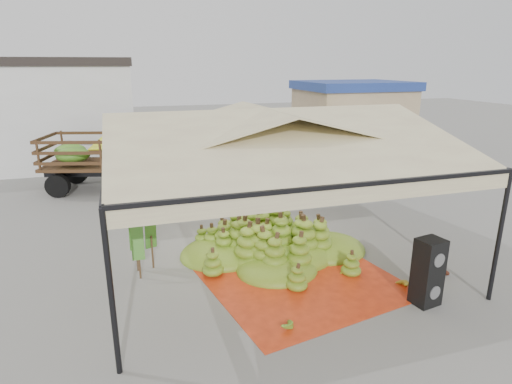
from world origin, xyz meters
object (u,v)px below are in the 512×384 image
object	(u,v)px
speaker_stack	(428,272)
vendor	(199,179)
banana_heap	(279,234)
truck_right	(326,137)
truck_left	(138,155)

from	to	relation	value
speaker_stack	vendor	world-z (taller)	vendor
banana_heap	vendor	size ratio (longest dim) A/B	2.98
truck_right	truck_left	bearing A→B (deg)	171.00
speaker_stack	truck_left	size ratio (longest dim) A/B	0.21
banana_heap	truck_right	xyz separation A→B (m)	(5.90, 9.12, 1.00)
banana_heap	truck_left	size ratio (longest dim) A/B	0.75
speaker_stack	truck_left	xyz separation A→B (m)	(-5.54, 11.24, 0.70)
vendor	truck_left	size ratio (longest dim) A/B	0.25
banana_heap	vendor	distance (m)	5.42
speaker_stack	truck_left	distance (m)	12.55
speaker_stack	truck_right	world-z (taller)	truck_right
speaker_stack	truck_right	size ratio (longest dim) A/B	0.19
truck_left	truck_right	distance (m)	9.35
speaker_stack	truck_left	bearing A→B (deg)	106.41
truck_right	vendor	bearing A→B (deg)	-168.82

